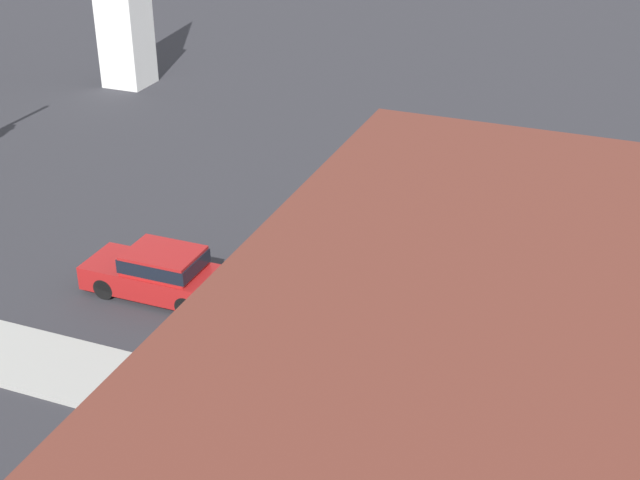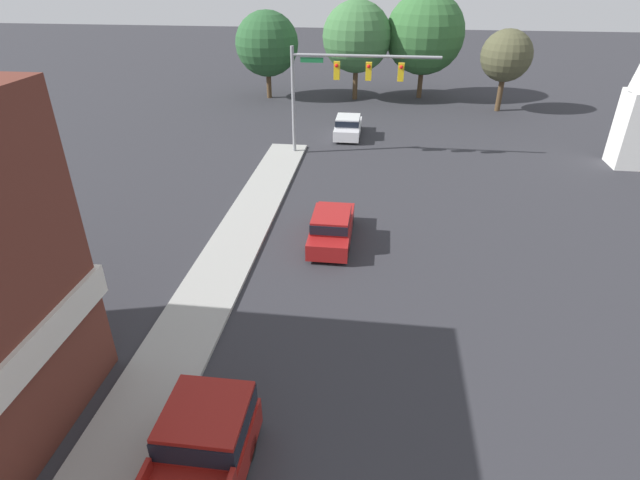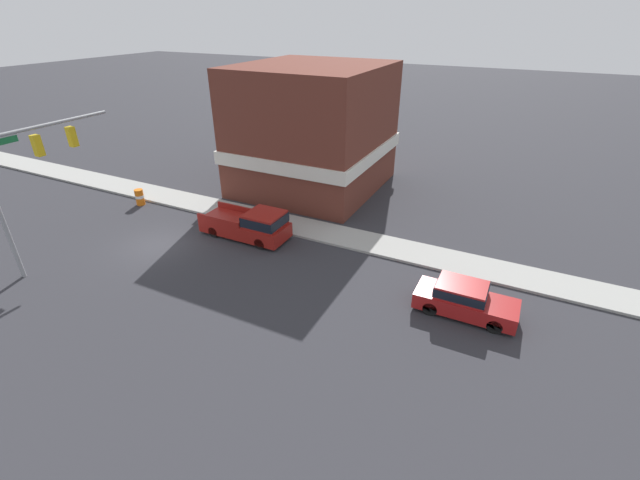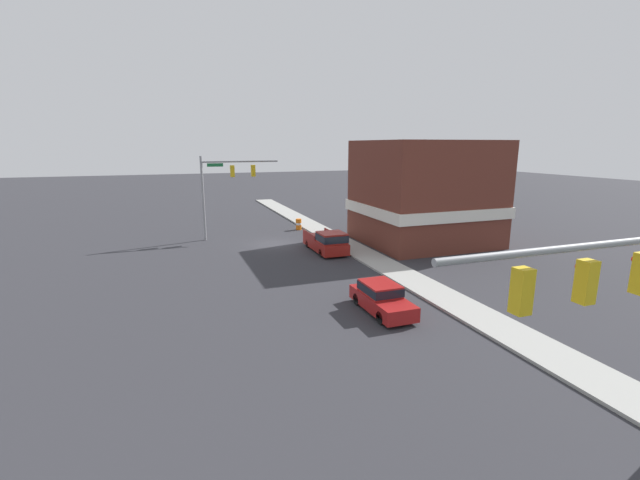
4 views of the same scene
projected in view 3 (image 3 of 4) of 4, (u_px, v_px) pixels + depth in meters
The scene contains 7 objects.
ground_plane at pixel (158, 245), 24.95m from camera, with size 200.00×200.00×0.00m, color #2D2D33.
sidewalk_curb at pixel (219, 208), 29.41m from camera, with size 2.40×60.00×0.14m.
near_signal_assembly at pixel (30, 164), 21.10m from camera, with size 7.00×0.49×7.53m.
car_lead at pixel (464, 299), 19.02m from camera, with size 1.75×4.41×1.51m.
pickup_truck_parked at pixel (252, 224), 25.35m from camera, with size 2.07×5.38×1.83m.
construction_barrel at pixel (140, 197), 29.90m from camera, with size 0.60×0.60×1.12m.
corner_brick_building at pixel (313, 131), 31.39m from camera, with size 10.76×9.96×8.86m.
Camera 3 is at (15.30, 18.22, 12.11)m, focal length 24.00 mm.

